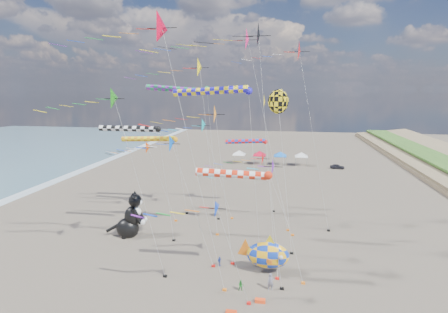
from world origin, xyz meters
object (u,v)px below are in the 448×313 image
Objects in this scene: fish_inflatable at (267,255)px; parked_car at (337,166)px; child_blue at (219,261)px; child_green at (241,286)px; person_adult at (271,282)px; cat_inflatable at (129,214)px.

fish_inflatable is 51.49m from parked_car.
child_blue is at bearing 172.15° from fish_inflatable.
child_green is at bearing -121.37° from fish_inflatable.
person_adult is at bearing 6.19° from child_green.
cat_inflatable is 3.58× the size of person_adult.
cat_inflatable is 53.46m from parked_car.
cat_inflatable reaches higher than child_green.
fish_inflatable is 5.64× the size of child_blue.
parked_car is (18.56, 48.96, 0.04)m from child_blue.
fish_inflatable reaches higher than parked_car.
child_blue is at bearing 158.94° from parked_car.
fish_inflatable is 5.35× the size of child_green.
person_adult is at bearing -80.84° from fish_inflatable.
child_green is 55.48m from parked_car.
person_adult is 6.54m from child_blue.
cat_inflatable is 1.03× the size of fish_inflatable.
child_blue is (-5.42, 3.64, -0.31)m from person_adult.
person_adult reaches higher than child_green.
person_adult is 2.72m from child_green.
cat_inflatable is 1.82× the size of parked_car.
cat_inflatable is at bearing 141.06° from child_green.
person_adult is 54.21m from parked_car.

